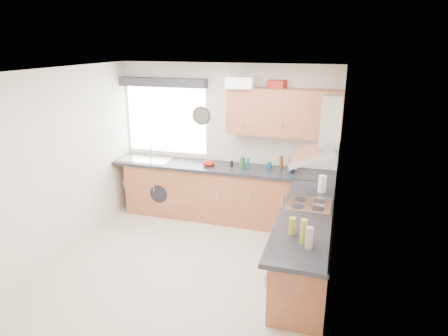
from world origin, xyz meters
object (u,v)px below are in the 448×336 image
(oven, at_px, (306,240))
(washing_machine, at_px, (166,188))
(extractor_hood, at_px, (323,137))
(upper_cabinets, at_px, (284,112))

(oven, xyz_separation_m, washing_machine, (-2.48, 1.22, -0.00))
(oven, distance_m, extractor_hood, 1.35)
(oven, relative_size, washing_machine, 1.00)
(washing_machine, bearing_deg, oven, -24.68)
(upper_cabinets, relative_size, washing_machine, 2.01)
(extractor_hood, height_order, upper_cabinets, upper_cabinets)
(extractor_hood, xyz_separation_m, upper_cabinets, (-0.65, 1.33, 0.03))
(extractor_hood, distance_m, upper_cabinets, 1.48)
(oven, relative_size, upper_cabinets, 0.50)
(oven, xyz_separation_m, extractor_hood, (0.10, -0.00, 1.34))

